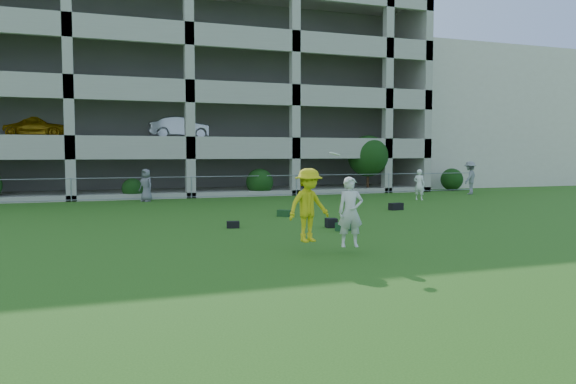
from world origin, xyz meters
name	(u,v)px	position (x,y,z in m)	size (l,w,h in m)	color
ground	(349,265)	(0.00, 0.00, 0.00)	(100.00, 100.00, 0.00)	#235114
stucco_building	(451,121)	(23.00, 28.00, 5.00)	(16.00, 14.00, 10.00)	beige
bystander_c	(146,185)	(-2.47, 17.90, 0.81)	(0.79, 0.52, 1.62)	slate
bystander_e	(419,185)	(10.86, 13.95, 0.80)	(0.58, 0.38, 1.59)	white
bystander_f	(470,178)	(15.96, 16.46, 0.97)	(1.25, 0.72, 1.93)	gray
bag_black_b	(233,225)	(-0.87, 6.71, 0.11)	(0.40, 0.25, 0.22)	black
bag_green_c	(344,227)	(2.23, 4.92, 0.13)	(0.50, 0.35, 0.26)	#133616
crate_d	(331,223)	(2.17, 5.73, 0.15)	(0.35, 0.35, 0.30)	black
bag_black_e	(396,206)	(7.08, 9.91, 0.15)	(0.60, 0.30, 0.30)	black
bag_green_g	(284,213)	(1.80, 9.26, 0.12)	(0.50, 0.30, 0.25)	#123219
frisbee_contest	(319,207)	(-0.08, 1.50, 1.14)	(1.93, 1.07, 2.29)	gold
parking_garage	(167,99)	(-0.02, 27.70, 6.01)	(30.00, 14.00, 12.00)	#9E998C
fence	(191,187)	(0.00, 19.00, 0.61)	(36.06, 0.06, 1.20)	gray
shrub_row	(269,169)	(4.59, 19.70, 1.51)	(34.38, 2.52, 3.50)	#163D11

